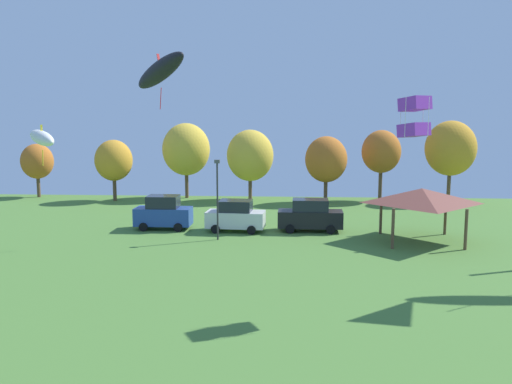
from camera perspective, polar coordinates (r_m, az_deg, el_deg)
The scene contains 15 objects.
kite_flying_0 at distance 24.54m, azimuth 16.33°, elevation 7.59°, with size 1.46×1.47×1.80m.
kite_flying_1 at distance 37.18m, azimuth -10.07°, elevation 12.43°, with size 4.97×5.09×3.99m.
kite_flying_5 at distance 32.79m, azimuth -21.63°, elevation 5.33°, with size 3.02×3.30×2.32m.
parked_car_leftmost at distance 40.92m, azimuth -9.73°, elevation -2.17°, with size 4.18×2.08×2.52m.
parked_car_second_from_left at distance 39.58m, azimuth -2.17°, elevation -2.53°, with size 4.36×2.35×2.30m.
parked_car_third_from_left at distance 39.76m, azimuth 5.73°, elevation -2.47°, with size 4.74×2.12×2.37m.
park_pavilion at distance 37.75m, azimuth 17.05°, elevation -0.41°, with size 5.87×5.82×3.60m.
light_post_0 at distance 36.59m, azimuth -4.08°, elevation -0.25°, with size 0.36×0.20×5.48m.
treeline_tree_0 at distance 60.52m, azimuth -22.05°, elevation 3.00°, with size 3.29×3.29×5.56m.
treeline_tree_1 at distance 55.47m, azimuth -14.76°, elevation 3.22°, with size 3.70×3.70×6.07m.
treeline_tree_2 at distance 55.90m, azimuth -7.36°, elevation 4.47°, with size 4.85×4.85×7.68m.
treeline_tree_3 at distance 53.95m, azimuth -0.62°, elevation 3.86°, with size 4.65×4.65×7.05m.
treeline_tree_4 at distance 52.78m, azimuth 7.39°, elevation 3.42°, with size 4.05×4.05×6.47m.
treeline_tree_5 at distance 55.02m, azimuth 13.05°, elevation 4.15°, with size 3.85×3.85×7.03m.
treeline_tree_6 at distance 56.18m, azimuth 19.80°, elevation 4.34°, with size 4.88×4.88×7.96m.
Camera 1 is at (-0.70, 3.76, 8.34)m, focal length 38.00 mm.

